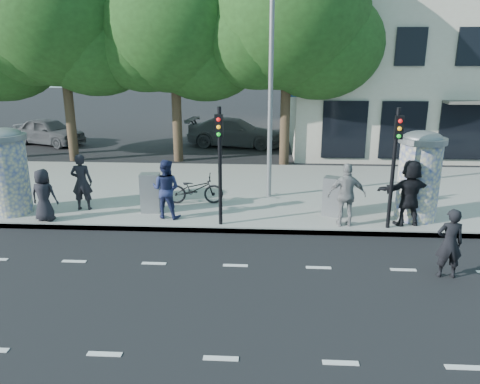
# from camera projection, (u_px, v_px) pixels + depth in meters

# --- Properties ---
(ground) EXTENTS (120.00, 120.00, 0.00)m
(ground) POSITION_uv_depth(u_px,v_px,m) (231.00, 294.00, 9.98)
(ground) COLOR black
(ground) RESTS_ON ground
(sidewalk) EXTENTS (40.00, 8.00, 0.15)m
(sidewalk) POSITION_uv_depth(u_px,v_px,m) (247.00, 191.00, 17.14)
(sidewalk) COLOR gray
(sidewalk) RESTS_ON ground
(curb) EXTENTS (40.00, 0.10, 0.16)m
(curb) POSITION_uv_depth(u_px,v_px,m) (241.00, 230.00, 13.36)
(curb) COLOR slate
(curb) RESTS_ON ground
(lane_dash_near) EXTENTS (32.00, 0.12, 0.01)m
(lane_dash_near) POSITION_uv_depth(u_px,v_px,m) (221.00, 359.00, 7.88)
(lane_dash_near) COLOR silver
(lane_dash_near) RESTS_ON ground
(lane_dash_far) EXTENTS (32.00, 0.12, 0.01)m
(lane_dash_far) POSITION_uv_depth(u_px,v_px,m) (235.00, 266.00, 11.32)
(lane_dash_far) COLOR silver
(lane_dash_far) RESTS_ON ground
(ad_column_left) EXTENTS (1.36, 1.36, 2.65)m
(ad_column_left) POSITION_uv_depth(u_px,v_px,m) (7.00, 169.00, 14.26)
(ad_column_left) COLOR beige
(ad_column_left) RESTS_ON sidewalk
(ad_column_right) EXTENTS (1.36, 1.36, 2.65)m
(ad_column_right) POSITION_uv_depth(u_px,v_px,m) (419.00, 174.00, 13.74)
(ad_column_right) COLOR beige
(ad_column_right) RESTS_ON sidewalk
(traffic_pole_near) EXTENTS (0.22, 0.31, 3.40)m
(traffic_pole_near) POSITION_uv_depth(u_px,v_px,m) (220.00, 155.00, 13.01)
(traffic_pole_near) COLOR black
(traffic_pole_near) RESTS_ON sidewalk
(traffic_pole_far) EXTENTS (0.22, 0.31, 3.40)m
(traffic_pole_far) POSITION_uv_depth(u_px,v_px,m) (395.00, 157.00, 12.74)
(traffic_pole_far) COLOR black
(traffic_pole_far) RESTS_ON sidewalk
(street_lamp) EXTENTS (0.25, 0.93, 8.00)m
(street_lamp) POSITION_uv_depth(u_px,v_px,m) (271.00, 58.00, 14.91)
(street_lamp) COLOR slate
(street_lamp) RESTS_ON sidewalk
(tree_mid_left) EXTENTS (7.20, 7.20, 9.57)m
(tree_mid_left) POSITION_uv_depth(u_px,v_px,m) (60.00, 16.00, 20.57)
(tree_mid_left) COLOR #38281C
(tree_mid_left) RESTS_ON ground
(tree_near_left) EXTENTS (6.80, 6.80, 8.97)m
(tree_near_left) POSITION_uv_depth(u_px,v_px,m) (173.00, 26.00, 20.60)
(tree_near_left) COLOR #38281C
(tree_near_left) RESTS_ON ground
(tree_center) EXTENTS (7.00, 7.00, 9.30)m
(tree_center) POSITION_uv_depth(u_px,v_px,m) (288.00, 19.00, 19.86)
(tree_center) COLOR #38281C
(tree_center) RESTS_ON ground
(building) EXTENTS (20.30, 15.85, 12.00)m
(building) POSITION_uv_depth(u_px,v_px,m) (467.00, 34.00, 26.71)
(building) COLOR #BEB59F
(building) RESTS_ON ground
(ped_a) EXTENTS (0.80, 0.54, 1.57)m
(ped_a) POSITION_uv_depth(u_px,v_px,m) (44.00, 195.00, 13.73)
(ped_a) COLOR black
(ped_a) RESTS_ON sidewalk
(ped_b) EXTENTS (0.69, 0.48, 1.80)m
(ped_b) POSITION_uv_depth(u_px,v_px,m) (82.00, 182.00, 14.69)
(ped_b) COLOR black
(ped_b) RESTS_ON sidewalk
(ped_c) EXTENTS (0.99, 0.84, 1.79)m
(ped_c) POSITION_uv_depth(u_px,v_px,m) (166.00, 189.00, 13.97)
(ped_c) COLOR #1F264F
(ped_c) RESTS_ON sidewalk
(ped_e) EXTENTS (1.10, 0.65, 1.84)m
(ped_e) POSITION_uv_depth(u_px,v_px,m) (347.00, 195.00, 13.28)
(ped_e) COLOR gray
(ped_e) RESTS_ON sidewalk
(ped_f) EXTENTS (1.88, 0.97, 1.93)m
(ped_f) POSITION_uv_depth(u_px,v_px,m) (409.00, 193.00, 13.34)
(ped_f) COLOR black
(ped_f) RESTS_ON sidewalk
(man_road) EXTENTS (0.61, 0.40, 1.64)m
(man_road) POSITION_uv_depth(u_px,v_px,m) (449.00, 243.00, 10.55)
(man_road) COLOR black
(man_road) RESTS_ON ground
(bicycle) EXTENTS (0.80, 1.91, 0.98)m
(bicycle) POSITION_uv_depth(u_px,v_px,m) (195.00, 189.00, 15.40)
(bicycle) COLOR black
(bicycle) RESTS_ON sidewalk
(cabinet_left) EXTENTS (0.61, 0.46, 1.23)m
(cabinet_left) POSITION_uv_depth(u_px,v_px,m) (151.00, 193.00, 14.55)
(cabinet_left) COLOR gray
(cabinet_left) RESTS_ON sidewalk
(cabinet_right) EXTENTS (0.68, 0.58, 1.20)m
(cabinet_right) POSITION_uv_depth(u_px,v_px,m) (333.00, 196.00, 14.24)
(cabinet_right) COLOR gray
(cabinet_right) RESTS_ON sidewalk
(car_left) EXTENTS (3.26, 4.67, 1.47)m
(car_left) POSITION_uv_depth(u_px,v_px,m) (49.00, 131.00, 26.07)
(car_left) COLOR #4E5054
(car_left) RESTS_ON ground
(car_right) EXTENTS (2.89, 5.47, 1.51)m
(car_right) POSITION_uv_depth(u_px,v_px,m) (235.00, 132.00, 25.68)
(car_right) COLOR #4E5054
(car_right) RESTS_ON ground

